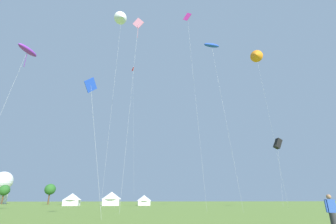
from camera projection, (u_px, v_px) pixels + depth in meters
The scene contains 16 objects.
kite_blue_diamond at pixel (91, 87), 23.53m from camera, with size 2.72×1.41×12.80m.
kite_pink_diamond at pixel (138, 28), 35.88m from camera, with size 1.85×1.59×27.18m.
kite_purple_parafoil at pixel (28, 50), 29.16m from camera, with size 2.66×3.46×18.79m.
kite_orange_delta at pixel (256, 55), 56.59m from camera, with size 4.19×4.29×34.91m.
kite_black_box at pixel (278, 144), 54.22m from camera, with size 3.49×2.96×14.47m.
kite_magenta_diamond at pixel (188, 21), 43.05m from camera, with size 2.08×2.08×33.27m.
kite_red_diamond at pixel (133, 77), 70.49m from camera, with size 2.45×1.61×38.31m.
kite_blue_parafoil at pixel (212, 46), 41.16m from camera, with size 3.27×2.76×26.54m.
kite_white_delta at pixel (121, 17), 49.55m from camera, with size 3.47×3.89×38.20m.
person_spectator at pixel (332, 214), 11.51m from camera, with size 0.57×0.28×1.73m.
festival_tent_left at pixel (72, 199), 61.17m from camera, with size 4.56×4.56×2.97m.
festival_tent_right at pixel (111, 198), 62.60m from camera, with size 5.16×5.16×3.36m.
festival_tent_center at pixel (144, 200), 63.63m from camera, with size 3.91×3.91×2.54m.
observatory_dome at pixel (2, 186), 84.47m from camera, with size 6.40×6.40×10.80m.
tree_distant_left at pixel (50, 189), 78.48m from camera, with size 3.40×3.40×6.28m.
tree_distant_right at pixel (4, 190), 79.96m from camera, with size 3.39×3.39×6.08m.
Camera 1 is at (-5.61, -5.12, 1.50)m, focal length 25.98 mm.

